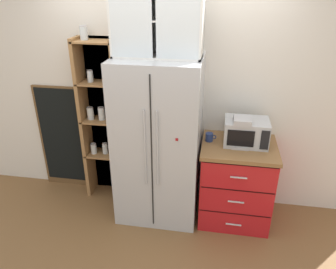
{
  "coord_description": "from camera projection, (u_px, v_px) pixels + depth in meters",
  "views": [
    {
      "loc": [
        0.62,
        -2.99,
        2.44
      ],
      "look_at": [
        0.1,
        0.01,
        0.98
      ],
      "focal_mm": 34.54,
      "sensor_mm": 36.0,
      "label": 1
    }
  ],
  "objects": [
    {
      "name": "ground_plane",
      "position": [
        160.0,
        209.0,
        3.8
      ],
      "size": [
        10.65,
        10.65,
        0.0
      ],
      "primitive_type": "plane",
      "color": "brown"
    },
    {
      "name": "microwave",
      "position": [
        246.0,
        132.0,
        3.29
      ],
      "size": [
        0.44,
        0.33,
        0.26
      ],
      "color": "#B7BABF",
      "rests_on": "counter_cabinet"
    },
    {
      "name": "bottle_amber",
      "position": [
        241.0,
        133.0,
        3.28
      ],
      "size": [
        0.06,
        0.06,
        0.27
      ],
      "color": "brown",
      "rests_on": "counter_cabinet"
    },
    {
      "name": "bottle_green",
      "position": [
        241.0,
        135.0,
        3.23
      ],
      "size": [
        0.06,
        0.06,
        0.29
      ],
      "color": "#285B33",
      "rests_on": "counter_cabinet"
    },
    {
      "name": "chalkboard_menu",
      "position": [
        63.0,
        138.0,
        4.0
      ],
      "size": [
        0.6,
        0.04,
        1.33
      ],
      "color": "brown",
      "rests_on": "ground"
    },
    {
      "name": "wall_back_cream",
      "position": [
        165.0,
        95.0,
        3.61
      ],
      "size": [
        4.95,
        0.1,
        2.55
      ],
      "primitive_type": "cube",
      "color": "silver",
      "rests_on": "ground"
    },
    {
      "name": "counter_cabinet",
      "position": [
        236.0,
        182.0,
        3.51
      ],
      "size": [
        0.77,
        0.67,
        0.91
      ],
      "color": "red",
      "rests_on": "ground"
    },
    {
      "name": "refrigerator",
      "position": [
        159.0,
        141.0,
        3.43
      ],
      "size": [
        0.87,
        0.71,
        1.78
      ],
      "color": "#B7BABF",
      "rests_on": "ground"
    },
    {
      "name": "pantry_shelf_column",
      "position": [
        104.0,
        118.0,
        3.73
      ],
      "size": [
        0.5,
        0.29,
        2.02
      ],
      "color": "brown",
      "rests_on": "ground"
    },
    {
      "name": "mug_navy",
      "position": [
        209.0,
        137.0,
        3.38
      ],
      "size": [
        0.11,
        0.08,
        0.09
      ],
      "color": "navy",
      "rests_on": "counter_cabinet"
    },
    {
      "name": "coffee_maker",
      "position": [
        241.0,
        131.0,
        3.25
      ],
      "size": [
        0.17,
        0.2,
        0.31
      ],
      "color": "#B7B7BC",
      "rests_on": "counter_cabinet"
    },
    {
      "name": "upper_cabinet",
      "position": [
        158.0,
        20.0,
        2.94
      ],
      "size": [
        0.83,
        0.32,
        0.66
      ],
      "color": "silver",
      "rests_on": "refrigerator"
    }
  ]
}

